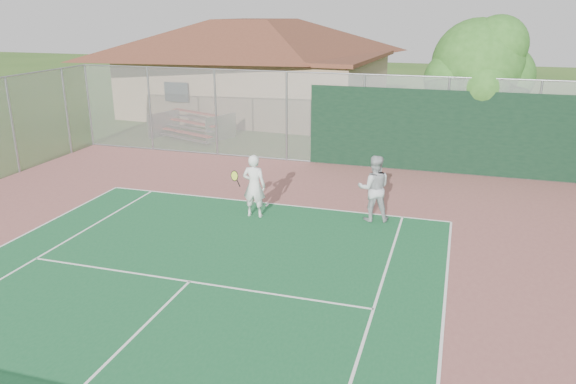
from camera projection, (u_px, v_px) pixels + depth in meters
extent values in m
cylinder|color=gray|center=(89.00, 106.00, 24.36)|extent=(0.08, 0.08, 3.50)
cylinder|color=gray|center=(150.00, 109.00, 23.53)|extent=(0.08, 0.08, 3.50)
cylinder|color=gray|center=(216.00, 113.00, 22.69)|extent=(0.08, 0.08, 3.50)
cylinder|color=gray|center=(287.00, 117.00, 21.86)|extent=(0.08, 0.08, 3.50)
cylinder|color=gray|center=(363.00, 122.00, 21.03)|extent=(0.08, 0.08, 3.50)
cylinder|color=gray|center=(446.00, 126.00, 20.19)|extent=(0.08, 0.08, 3.50)
cylinder|color=gray|center=(535.00, 131.00, 19.36)|extent=(0.08, 0.08, 3.50)
cylinder|color=gray|center=(312.00, 72.00, 21.03)|extent=(20.00, 0.05, 0.05)
cylinder|color=gray|center=(311.00, 161.00, 22.12)|extent=(20.00, 0.05, 0.05)
cube|color=#999EA0|center=(311.00, 119.00, 21.58)|extent=(20.00, 0.02, 3.50)
cube|color=black|center=(445.00, 132.00, 20.21)|extent=(10.00, 0.04, 3.00)
cylinder|color=gray|center=(67.00, 112.00, 23.00)|extent=(0.08, 0.08, 3.50)
cylinder|color=gray|center=(13.00, 126.00, 20.28)|extent=(0.08, 0.08, 3.50)
cube|color=#999EA0|center=(13.00, 126.00, 20.28)|extent=(0.02, 9.00, 3.50)
cube|color=tan|center=(256.00, 85.00, 31.66)|extent=(13.64, 9.61, 3.26)
cube|color=brown|center=(256.00, 55.00, 31.14)|extent=(14.22, 10.20, 0.20)
pyramid|color=brown|center=(255.00, 19.00, 30.54)|extent=(15.00, 10.58, 1.96)
cube|color=black|center=(268.00, 109.00, 27.24)|extent=(0.98, 0.06, 2.28)
cube|color=#B03B28|center=(187.00, 133.00, 25.67)|extent=(3.01, 1.44, 0.05)
cube|color=#B2B5BA|center=(184.00, 138.00, 25.49)|extent=(3.00, 1.42, 0.04)
cube|color=#B03B28|center=(192.00, 122.00, 26.07)|extent=(3.01, 1.44, 0.05)
cube|color=#B2B5BA|center=(190.00, 128.00, 25.90)|extent=(3.00, 1.42, 0.04)
cube|color=#B03B28|center=(197.00, 113.00, 26.48)|extent=(3.01, 1.44, 0.05)
cube|color=#B2B5BA|center=(195.00, 118.00, 26.31)|extent=(3.00, 1.42, 0.04)
cube|color=#B2B5BA|center=(164.00, 124.00, 26.53)|extent=(0.76, 1.76, 1.15)
cube|color=#B2B5BA|center=(221.00, 128.00, 25.72)|extent=(0.76, 1.76, 1.15)
cylinder|color=#382814|center=(471.00, 126.00, 21.58)|extent=(0.38, 0.38, 2.96)
sphere|color=#285B1C|center=(478.00, 64.00, 20.85)|extent=(3.38, 3.38, 3.38)
sphere|color=#285B1C|center=(503.00, 76.00, 21.01)|extent=(2.33, 2.33, 2.33)
sphere|color=#285B1C|center=(453.00, 79.00, 20.87)|extent=(2.11, 2.11, 2.11)
sphere|color=#285B1C|center=(482.00, 85.00, 20.13)|extent=(1.90, 1.90, 1.90)
sphere|color=#285B1C|center=(468.00, 68.00, 21.77)|extent=(2.11, 2.11, 2.11)
sphere|color=#285B1C|center=(498.00, 45.00, 20.25)|extent=(2.11, 2.11, 2.11)
imported|color=silver|center=(254.00, 186.00, 16.15)|extent=(0.69, 0.46, 1.85)
imported|color=#ACAFB2|center=(374.00, 189.00, 15.84)|extent=(1.07, 0.92, 1.91)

